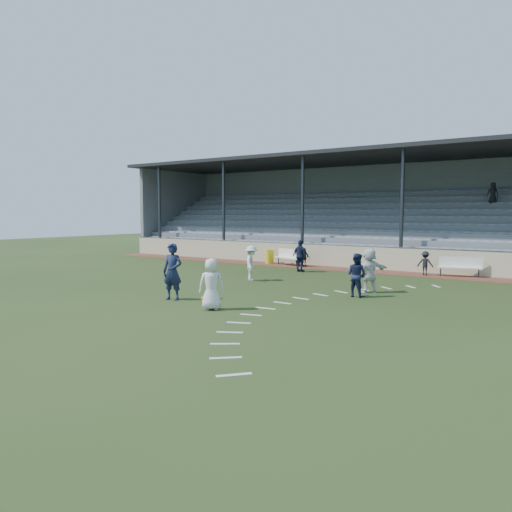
{
  "coord_description": "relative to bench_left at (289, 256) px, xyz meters",
  "views": [
    {
      "loc": [
        11.77,
        -14.39,
        3.1
      ],
      "look_at": [
        0.0,
        2.5,
        1.3
      ],
      "focal_mm": 35.0,
      "sensor_mm": 36.0,
      "label": 1
    }
  ],
  "objects": [
    {
      "name": "cinder_track",
      "position": [
        3.25,
        -0.04,
        -0.57
      ],
      "size": [
        34.0,
        2.0,
        0.02
      ],
      "primitive_type": "cube",
      "color": "#572F23",
      "rests_on": "ground"
    },
    {
      "name": "bench_right",
      "position": [
        9.45,
        0.3,
        0.0
      ],
      "size": [
        2.03,
        0.98,
        0.95
      ],
      "rotation": [
        0.0,
        0.0,
        0.27
      ],
      "color": "white",
      "rests_on": "cinder_track"
    },
    {
      "name": "grandstand",
      "position": [
        3.26,
        5.72,
        1.62
      ],
      "size": [
        34.6,
        9.0,
        6.61
      ],
      "color": "slate",
      "rests_on": "ground"
    },
    {
      "name": "ground",
      "position": [
        3.25,
        -10.54,
        -0.58
      ],
      "size": [
        90.0,
        90.0,
        0.0
      ],
      "primitive_type": "plane",
      "color": "#243515",
      "rests_on": "ground"
    },
    {
      "name": "player_navy_lead",
      "position": [
        2.56,
        -12.23,
        0.42
      ],
      "size": [
        0.83,
        0.65,
        2.01
      ],
      "primitive_type": "imported",
      "rotation": [
        0.0,
        0.0,
        0.25
      ],
      "color": "#161D3D",
      "rests_on": "ground"
    },
    {
      "name": "player_white_back",
      "position": [
        7.66,
        -6.69,
        0.29
      ],
      "size": [
        1.47,
        1.54,
        1.74
      ],
      "primitive_type": "imported",
      "rotation": [
        0.0,
        0.0,
        3.97
      ],
      "color": "silver",
      "rests_on": "ground"
    },
    {
      "name": "retaining_wall",
      "position": [
        3.25,
        1.01,
        0.02
      ],
      "size": [
        34.0,
        0.18,
        1.2
      ],
      "primitive_type": "cube",
      "color": "beige",
      "rests_on": "ground"
    },
    {
      "name": "player_white_lead",
      "position": [
        4.86,
        -12.84,
        0.24
      ],
      "size": [
        0.96,
        0.91,
        1.66
      ],
      "primitive_type": "imported",
      "rotation": [
        0.0,
        0.0,
        3.81
      ],
      "color": "silver",
      "rests_on": "ground"
    },
    {
      "name": "sub_left_near",
      "position": [
        0.69,
        -0.13,
        -0.02
      ],
      "size": [
        0.42,
        0.3,
        1.08
      ],
      "primitive_type": "imported",
      "rotation": [
        0.0,
        0.0,
        3.25
      ],
      "color": "black",
      "rests_on": "cinder_track"
    },
    {
      "name": "sub_left_far",
      "position": [
        1.12,
        -0.15,
        -0.03
      ],
      "size": [
        0.62,
        0.26,
        1.06
      ],
      "primitive_type": "imported",
      "rotation": [
        0.0,
        0.0,
        3.13
      ],
      "color": "black",
      "rests_on": "cinder_track"
    },
    {
      "name": "bench_left",
      "position": [
        0.0,
        0.0,
        0.0
      ],
      "size": [
        2.03,
        1.04,
        0.95
      ],
      "rotation": [
        0.0,
        0.0,
        -0.31
      ],
      "color": "white",
      "rests_on": "cinder_track"
    },
    {
      "name": "sub_right",
      "position": [
        7.92,
        -0.17,
        0.03
      ],
      "size": [
        0.82,
        0.54,
        1.18
      ],
      "primitive_type": "imported",
      "rotation": [
        0.0,
        0.0,
        3.28
      ],
      "color": "black",
      "rests_on": "cinder_track"
    },
    {
      "name": "penalty_arc",
      "position": [
        7.37,
        -10.54,
        -0.58
      ],
      "size": [
        3.89,
        14.63,
        0.01
      ],
      "color": "silver",
      "rests_on": "ground"
    },
    {
      "name": "trash_bin",
      "position": [
        -1.54,
        0.24,
        -0.15
      ],
      "size": [
        0.51,
        0.51,
        0.82
      ],
      "primitive_type": "cylinder",
      "color": "gold",
      "rests_on": "cinder_track"
    },
    {
      "name": "football",
      "position": [
        3.74,
        -11.91,
        -0.48
      ],
      "size": [
        0.21,
        0.21,
        0.21
      ],
      "primitive_type": "sphere",
      "color": "#C9570B",
      "rests_on": "ground"
    },
    {
      "name": "player_white_wing",
      "position": [
        1.95,
        -6.55,
        0.21
      ],
      "size": [
        1.01,
        1.19,
        1.6
      ],
      "primitive_type": "imported",
      "rotation": [
        0.0,
        0.0,
        2.06
      ],
      "color": "silver",
      "rests_on": "ground"
    },
    {
      "name": "player_navy_wing",
      "position": [
        2.11,
        -2.34,
        0.26
      ],
      "size": [
        1.03,
        0.55,
        1.68
      ],
      "primitive_type": "imported",
      "rotation": [
        0.0,
        0.0,
        3.0
      ],
      "color": "#161D3D",
      "rests_on": "ground"
    },
    {
      "name": "player_navy_mid",
      "position": [
        7.65,
        -7.89,
        0.22
      ],
      "size": [
        0.87,
        0.72,
        1.61
      ],
      "primitive_type": "imported",
      "rotation": [
        0.0,
        0.0,
        2.99
      ],
      "color": "#161D3D",
      "rests_on": "ground"
    }
  ]
}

